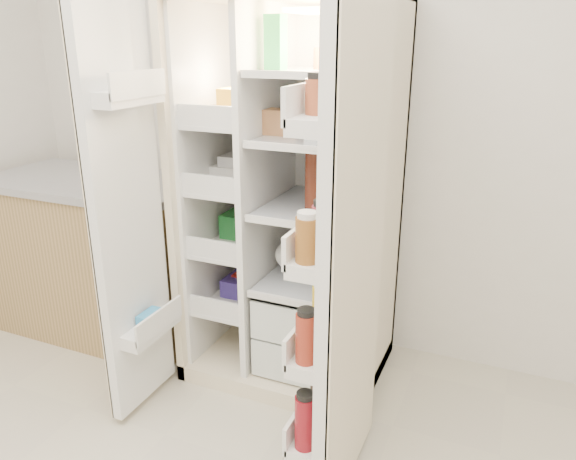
% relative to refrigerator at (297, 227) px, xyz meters
% --- Properties ---
extents(wall_back, '(4.00, 0.02, 2.70)m').
position_rel_refrigerator_xyz_m(wall_back, '(0.15, 0.35, 0.61)').
color(wall_back, silver).
rests_on(wall_back, floor).
extents(refrigerator, '(0.92, 0.70, 1.80)m').
position_rel_refrigerator_xyz_m(refrigerator, '(0.00, 0.00, 0.00)').
color(refrigerator, beige).
rests_on(refrigerator, floor).
extents(freezer_door, '(0.15, 0.40, 1.72)m').
position_rel_refrigerator_xyz_m(freezer_door, '(-0.51, -0.60, 0.15)').
color(freezer_door, white).
rests_on(freezer_door, floor).
extents(fridge_door, '(0.17, 0.58, 1.72)m').
position_rel_refrigerator_xyz_m(fridge_door, '(0.47, -0.70, 0.13)').
color(fridge_door, white).
rests_on(fridge_door, floor).
extents(kitchen_counter, '(1.23, 0.65, 0.89)m').
position_rel_refrigerator_xyz_m(kitchen_counter, '(-1.16, -0.10, -0.30)').
color(kitchen_counter, '#A78653').
rests_on(kitchen_counter, floor).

